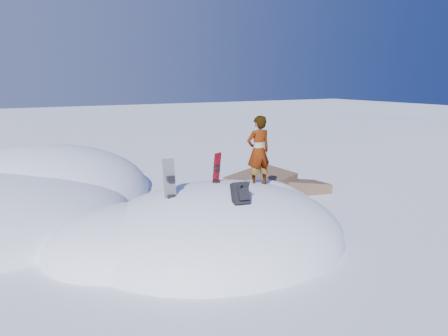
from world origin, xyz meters
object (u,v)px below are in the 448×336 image
snowboard_red (216,177)px  backpack (241,193)px  person (258,151)px  snowboard_dark (170,190)px

snowboard_red → backpack: size_ratio=2.19×
backpack → person: 2.04m
backpack → person: bearing=53.8°
snowboard_red → person: 1.34m
snowboard_red → person: person is taller
person → backpack: bearing=45.9°
backpack → snowboard_red: bearing=91.3°
snowboard_red → backpack: bearing=-119.6°
snowboard_dark → person: size_ratio=0.80×
snowboard_red → backpack: 1.67m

